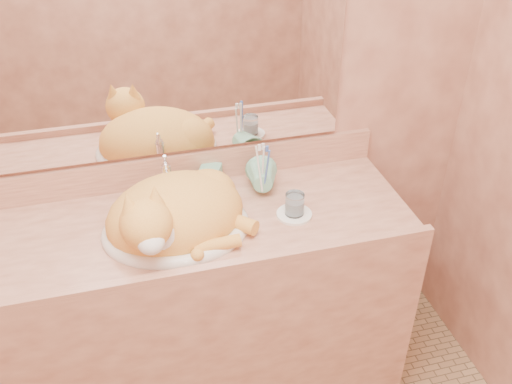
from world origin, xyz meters
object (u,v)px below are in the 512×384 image
object	(u,v)px
toothbrush_cup	(263,186)
water_glass	(295,204)
cat	(173,212)
soap_dispenser	(206,176)
sink_basin	(175,211)
vanity_counter	(187,314)

from	to	relation	value
toothbrush_cup	water_glass	bearing A→B (deg)	-58.37
cat	soap_dispenser	xyz separation A→B (m)	(0.14, 0.19, -0.00)
sink_basin	cat	world-z (taller)	cat
vanity_counter	sink_basin	distance (m)	0.50
sink_basin	soap_dispenser	world-z (taller)	soap_dispenser
soap_dispenser	toothbrush_cup	world-z (taller)	soap_dispenser
soap_dispenser	toothbrush_cup	distance (m)	0.21
soap_dispenser	water_glass	bearing A→B (deg)	-13.18
sink_basin	soap_dispenser	distance (m)	0.22
vanity_counter	toothbrush_cup	size ratio (longest dim) A/B	13.47
toothbrush_cup	cat	bearing A→B (deg)	-161.41
toothbrush_cup	sink_basin	bearing A→B (deg)	-163.24
water_glass	sink_basin	bearing A→B (deg)	176.25
cat	toothbrush_cup	bearing A→B (deg)	6.22
cat	water_glass	xyz separation A→B (m)	(0.41, -0.01, -0.03)
toothbrush_cup	water_glass	world-z (taller)	toothbrush_cup
vanity_counter	sink_basin	size ratio (longest dim) A/B	3.32
cat	water_glass	bearing A→B (deg)	-14.12
vanity_counter	sink_basin	bearing A→B (deg)	-117.24
cat	toothbrush_cup	xyz separation A→B (m)	(0.33, 0.11, -0.03)
sink_basin	cat	distance (m)	0.02
soap_dispenser	sink_basin	bearing A→B (deg)	-103.79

